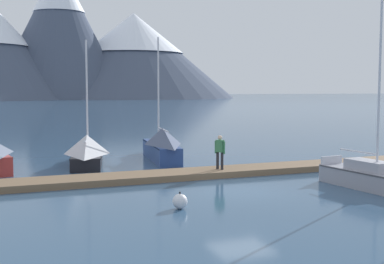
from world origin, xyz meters
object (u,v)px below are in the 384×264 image
at_px(person_on_dock, 220,150).
at_px(mooring_buoy_channel_marker, 180,201).
at_px(sailboat_second_berth, 88,151).
at_px(sailboat_mid_dock_port, 161,144).
at_px(sailboat_mid_dock_starboard, 376,178).

distance_m(person_on_dock, mooring_buoy_channel_marker, 7.36).
height_order(sailboat_second_berth, sailboat_mid_dock_port, sailboat_mid_dock_port).
bearing_deg(sailboat_second_berth, mooring_buoy_channel_marker, -82.91).
bearing_deg(sailboat_mid_dock_starboard, sailboat_second_berth, 132.16).
height_order(sailboat_mid_dock_port, mooring_buoy_channel_marker, sailboat_mid_dock_port).
height_order(sailboat_mid_dock_starboard, mooring_buoy_channel_marker, sailboat_mid_dock_starboard).
xyz_separation_m(sailboat_second_berth, sailboat_mid_dock_port, (4.49, 0.77, 0.13)).
distance_m(sailboat_mid_dock_port, sailboat_mid_dock_starboard, 13.43).
xyz_separation_m(sailboat_mid_dock_port, person_on_dock, (1.10, -6.44, 0.32)).
distance_m(sailboat_mid_dock_starboard, person_on_dock, 7.39).
xyz_separation_m(sailboat_mid_dock_port, sailboat_mid_dock_starboard, (5.78, -12.11, -0.42)).
bearing_deg(person_on_dock, sailboat_second_berth, 134.57).
height_order(sailboat_second_berth, person_on_dock, sailboat_second_berth).
distance_m(sailboat_second_berth, person_on_dock, 7.97).
relative_size(sailboat_mid_dock_starboard, person_on_dock, 4.65).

